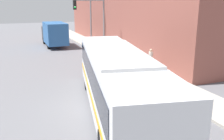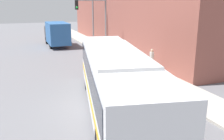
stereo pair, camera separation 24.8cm
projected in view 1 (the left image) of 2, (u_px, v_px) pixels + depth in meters
name	position (u px, v px, depth m)	size (l,w,h in m)	color
ground_plane	(96.00, 108.00, 13.05)	(120.00, 120.00, 0.00)	slate
sidewalk	(90.00, 44.00, 33.02)	(2.54, 70.00, 0.14)	#A8A399
building_facade	(129.00, 5.00, 30.70)	(6.00, 32.33, 10.19)	brown
city_bus	(116.00, 78.00, 12.02)	(4.98, 12.46, 3.18)	silver
delivery_truck	(54.00, 33.00, 31.11)	(2.35, 6.71, 2.98)	#265999
fire_hydrant	(149.00, 73.00, 17.76)	(0.22, 0.29, 0.74)	gold
traffic_light_pole	(94.00, 17.00, 25.13)	(3.28, 0.35, 5.58)	slate
parking_meter	(121.00, 53.00, 21.98)	(0.14, 0.14, 1.27)	slate
street_lamp	(88.00, 12.00, 29.69)	(2.47, 0.28, 6.89)	slate
pedestrian_near_corner	(151.00, 60.00, 19.24)	(0.34, 0.34, 1.79)	#23283D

